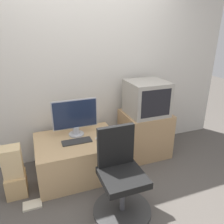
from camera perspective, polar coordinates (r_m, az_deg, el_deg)
ground_plane at (r=2.46m, az=2.88°, el=-24.81°), size 12.00×12.00×0.00m
wall_back at (r=3.01m, az=-6.94°, el=12.02°), size 4.40×0.05×2.60m
desk at (r=2.87m, az=-8.88°, el=-11.32°), size 1.01×0.78×0.48m
side_stand at (r=3.25m, az=8.51°, el=-5.54°), size 0.63×0.57×0.65m
main_monitor at (r=2.77m, az=-9.58°, el=-1.31°), size 0.57×0.19×0.48m
keyboard at (r=2.70m, az=-9.18°, el=-7.59°), size 0.36×0.14×0.01m
mouse at (r=2.72m, az=-3.89°, el=-6.92°), size 0.05×0.04×0.03m
crt_tv at (r=3.01m, az=9.03°, el=3.64°), size 0.51×0.50×0.46m
office_chair at (r=2.28m, az=2.32°, el=-17.56°), size 0.60×0.60×0.89m
cardboard_box_lower at (r=2.80m, az=-23.67°, el=-16.87°), size 0.22×0.25×0.25m
cardboard_box_upper at (r=2.64m, az=-24.63°, el=-11.72°), size 0.20×0.18×0.34m
book at (r=2.66m, az=-20.08°, el=-21.83°), size 0.19×0.13×0.02m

